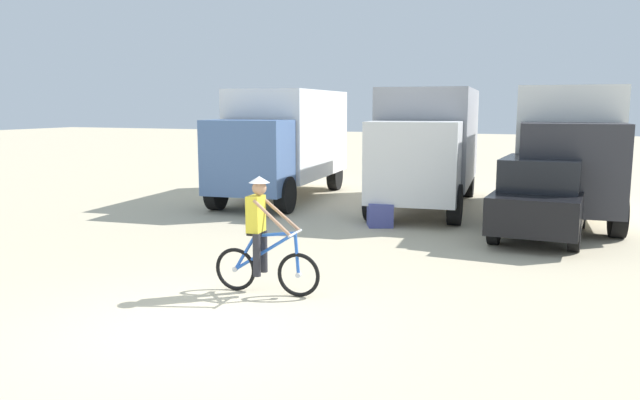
# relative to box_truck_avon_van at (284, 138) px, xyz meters

# --- Properties ---
(ground_plane) EXTENTS (120.00, 120.00, 0.00)m
(ground_plane) POSITION_rel_box_truck_avon_van_xyz_m (3.97, -10.89, -1.87)
(ground_plane) COLOR beige
(box_truck_avon_van) EXTENTS (2.99, 6.94, 3.35)m
(box_truck_avon_van) POSITION_rel_box_truck_avon_van_xyz_m (0.00, 0.00, 0.00)
(box_truck_avon_van) COLOR white
(box_truck_avon_van) RESTS_ON ground
(box_truck_grey_hauler) EXTENTS (2.97, 6.94, 3.35)m
(box_truck_grey_hauler) POSITION_rel_box_truck_avon_van_xyz_m (4.52, 0.09, 0.00)
(box_truck_grey_hauler) COLOR #9E9EA3
(box_truck_grey_hauler) RESTS_ON ground
(box_truck_white_box) EXTENTS (2.87, 6.91, 3.35)m
(box_truck_white_box) POSITION_rel_box_truck_avon_van_xyz_m (8.14, 0.01, 0.00)
(box_truck_white_box) COLOR white
(box_truck_white_box) RESTS_ON ground
(sedan_parked) EXTENTS (1.96, 4.28, 1.76)m
(sedan_parked) POSITION_rel_box_truck_avon_van_xyz_m (7.78, -3.13, -0.99)
(sedan_parked) COLOR black
(sedan_parked) RESTS_ON ground
(cyclist_orange_shirt) EXTENTS (1.73, 0.52, 1.82)m
(cyclist_orange_shirt) POSITION_rel_box_truck_avon_van_xyz_m (4.08, -9.26, -1.03)
(cyclist_orange_shirt) COLOR black
(cyclist_orange_shirt) RESTS_ON ground
(supply_crate) EXTENTS (0.77, 0.78, 0.56)m
(supply_crate) POSITION_rel_box_truck_avon_van_xyz_m (4.16, -3.38, -1.59)
(supply_crate) COLOR #4C5199
(supply_crate) RESTS_ON ground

